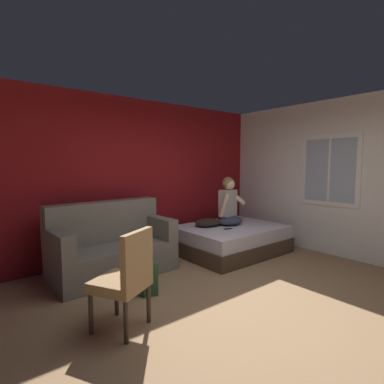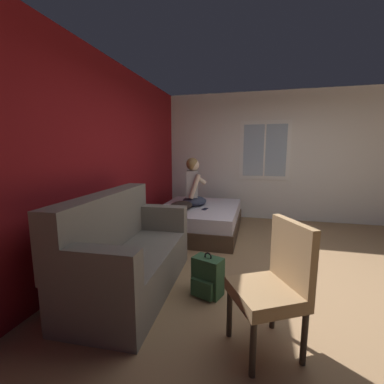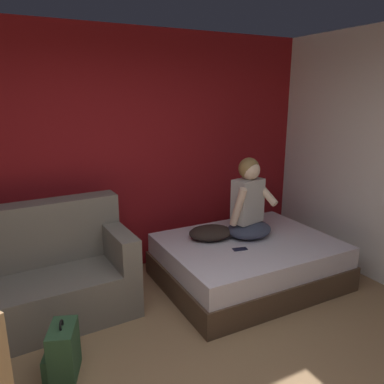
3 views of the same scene
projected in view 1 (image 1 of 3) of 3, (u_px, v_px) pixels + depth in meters
name	position (u px, v px, depth m)	size (l,w,h in m)	color
ground_plane	(244.00, 306.00, 3.37)	(40.00, 40.00, 0.00)	#93704C
wall_back_accent	(134.00, 178.00, 5.23)	(10.29, 0.16, 2.70)	maroon
wall_side_with_window	(355.00, 179.00, 4.94)	(0.19, 6.36, 2.70)	silver
bed	(230.00, 239.00, 5.41)	(1.83, 1.43, 0.48)	#4C3828
couch	(112.00, 247.00, 4.32)	(1.74, 0.90, 1.04)	slate
side_chair	(126.00, 276.00, 2.84)	(0.62, 0.62, 0.98)	#382D23
person_seated	(229.00, 205.00, 5.49)	(0.60, 0.54, 0.88)	#383D51
backpack	(148.00, 277.00, 3.72)	(0.31, 0.34, 0.46)	#2D5133
throw_pillow	(208.00, 222.00, 5.35)	(0.48, 0.36, 0.14)	#2D231E
cell_phone	(228.00, 229.00, 5.12)	(0.07, 0.14, 0.01)	black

